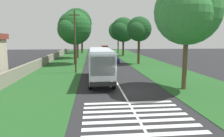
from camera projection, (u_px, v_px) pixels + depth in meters
name	position (u px, v px, depth m)	size (l,w,h in m)	color
ground	(122.00, 91.00, 19.33)	(160.00, 160.00, 0.00)	#262628
grass_verge_left	(58.00, 69.00, 33.30)	(120.00, 8.00, 0.04)	#235623
grass_verge_right	(157.00, 68.00, 34.91)	(120.00, 8.00, 0.04)	#235623
centre_line	(109.00, 68.00, 34.11)	(110.00, 0.16, 0.01)	silver
coach_bus	(100.00, 63.00, 23.73)	(11.16, 2.62, 3.73)	silver
zebra_crossing	(136.00, 115.00, 13.20)	(5.85, 6.80, 0.01)	silver
trailing_car_0	(114.00, 59.00, 42.93)	(4.30, 1.78, 1.43)	navy
trailing_car_1	(111.00, 57.00, 48.84)	(4.30, 1.78, 1.43)	black
trailing_car_2	(95.00, 55.00, 54.43)	(4.30, 1.78, 1.43)	gray
trailing_car_3	(107.00, 53.00, 63.89)	(4.30, 1.78, 1.43)	gray
trailing_minibus_0	(104.00, 48.00, 74.65)	(6.00, 2.14, 2.53)	#CC4C33
roadside_tree_left_0	(76.00, 24.00, 50.83)	(8.90, 7.36, 12.31)	#4C3826
roadside_tree_left_1	(81.00, 30.00, 69.54)	(8.16, 6.55, 11.41)	#3D2D1E
roadside_tree_left_2	(82.00, 30.00, 78.76)	(5.65, 4.85, 10.71)	#4C3826
roadside_tree_left_3	(74.00, 29.00, 38.84)	(7.43, 6.34, 10.05)	#3D2D1E
roadside_tree_right_0	(185.00, 14.00, 19.08)	(7.75, 6.24, 10.39)	brown
roadside_tree_right_1	(138.00, 30.00, 39.35)	(5.79, 4.75, 9.06)	#4C3826
roadside_tree_right_2	(118.00, 31.00, 69.45)	(7.77, 6.48, 10.87)	brown
roadside_tree_right_3	(123.00, 31.00, 58.69)	(8.79, 7.05, 10.90)	#4C3826
utility_pole	(75.00, 41.00, 29.12)	(0.24, 1.40, 8.72)	#473828
roadside_wall	(43.00, 61.00, 37.78)	(70.00, 0.40, 1.48)	gray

